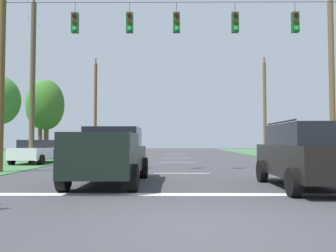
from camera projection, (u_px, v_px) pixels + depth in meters
name	position (u px, v px, depth m)	size (l,w,h in m)	color
ground_plane	(202.00, 228.00, 5.70)	(120.00, 120.00, 0.00)	#3D3D42
stop_bar_stripe	(190.00, 194.00, 9.21)	(14.42, 0.45, 0.01)	white
lane_dash_0	(182.00, 173.00, 15.20)	(0.15, 2.50, 0.01)	white
lane_dash_1	(178.00, 162.00, 23.03)	(0.15, 2.50, 0.01)	white
lane_dash_2	(176.00, 158.00, 28.68)	(0.15, 2.50, 0.01)	white
lane_dash_3	(175.00, 154.00, 36.17)	(0.15, 2.50, 0.01)	white
overhead_signal_span	(180.00, 69.00, 15.79)	(17.02, 0.31, 8.47)	brown
pickup_truck	(111.00, 155.00, 11.65)	(2.31, 5.41, 1.95)	black
suv_black	(307.00, 154.00, 10.38)	(2.29, 4.84, 2.05)	black
distant_car_crossing_white	(36.00, 151.00, 21.67)	(2.08, 4.33, 1.52)	silver
utility_pole_mid_right	(332.00, 79.00, 20.76)	(0.34, 1.73, 10.74)	brown
utility_pole_far_right	(265.00, 106.00, 35.76)	(0.34, 1.96, 10.37)	brown
utility_pole_mid_left	(33.00, 79.00, 20.88)	(0.32, 1.98, 10.85)	brown
utility_pole_far_left	(95.00, 108.00, 36.60)	(0.32, 1.71, 10.47)	brown
tree_roadside_right	(47.00, 105.00, 28.10)	(2.85, 2.85, 6.52)	brown
tree_roadside_far_right	(41.00, 105.00, 32.74)	(2.78, 2.78, 7.30)	brown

